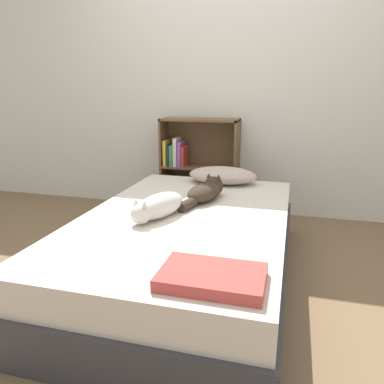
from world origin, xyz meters
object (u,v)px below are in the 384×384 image
bed (186,247)px  pillow (223,175)px  cat_light (159,206)px  bookshelf (197,164)px  cat_dark (206,191)px

bed → pillow: (0.07, 0.81, 0.28)m
pillow → cat_light: size_ratio=1.00×
cat_light → bookshelf: (-0.14, 1.42, -0.03)m
cat_dark → cat_light: bearing=171.5°
pillow → bookshelf: bookshelf is taller
bed → bookshelf: 1.38m
pillow → cat_light: (-0.21, -0.91, 0.00)m
bed → pillow: pillow is taller
cat_light → bookshelf: 1.43m
bed → pillow: bearing=84.9°
bookshelf → cat_dark: bearing=-72.2°
pillow → cat_light: bearing=-102.8°
cat_light → cat_dark: bearing=178.1°
bookshelf → pillow: bearing=-56.2°
pillow → cat_dark: (-0.03, -0.48, -0.01)m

